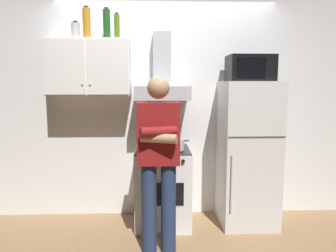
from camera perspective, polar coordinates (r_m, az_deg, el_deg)
name	(u,v)px	position (r m, az deg, el deg)	size (l,w,h in m)	color
ground_plane	(168,233)	(3.53, 0.00, -18.84)	(7.00, 7.00, 0.00)	olive
back_wall_tiled	(166,103)	(3.77, -0.36, 4.23)	(4.80, 0.10, 2.70)	white
upper_cabinet	(89,68)	(3.61, -14.08, 10.21)	(0.90, 0.37, 0.60)	white
stove_oven	(163,186)	(3.59, -0.97, -10.88)	(0.60, 0.62, 0.87)	white
range_hood	(162,82)	(3.53, -1.06, 8.02)	(0.60, 0.44, 0.75)	#B7BABF
refrigerator	(248,154)	(3.64, 14.19, -4.87)	(0.60, 0.62, 1.60)	silver
microwave	(250,68)	(3.58, 14.60, 10.06)	(0.48, 0.37, 0.28)	black
person_standing	(159,158)	(2.88, -1.72, -5.88)	(0.38, 0.33, 1.64)	navy
cooking_pot	(175,145)	(3.36, 1.28, -3.38)	(0.29, 0.19, 0.12)	#B7BABF
bottle_wine_green	(107,24)	(3.63, -11.03, 17.61)	(0.08, 0.08, 0.33)	#19471E
bottle_canister_steel	(76,31)	(3.65, -16.38, 16.20)	(0.09, 0.09, 0.19)	#B2B5BA
bottle_olive_oil	(117,27)	(3.60, -9.21, 17.29)	(0.06, 0.06, 0.28)	#4C6B19
bottle_liquor_amber	(87,23)	(3.63, -14.50, 17.53)	(0.08, 0.08, 0.34)	#B7721E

